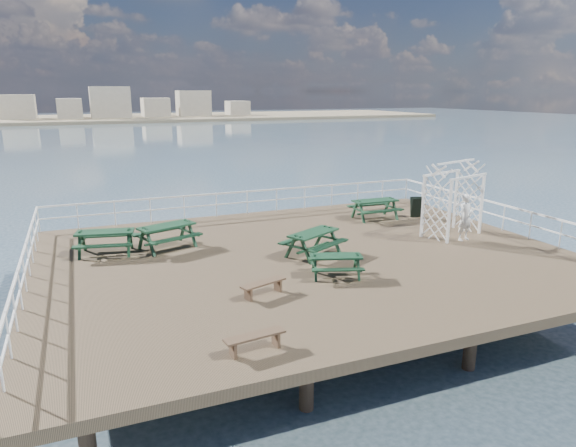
# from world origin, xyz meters

# --- Properties ---
(ground) EXTENTS (18.00, 14.00, 0.30)m
(ground) POSITION_xyz_m (0.00, 0.00, -0.15)
(ground) COLOR brown
(ground) RESTS_ON ground
(sea_backdrop) EXTENTS (300.00, 300.00, 9.20)m
(sea_backdrop) POSITION_xyz_m (12.54, 134.07, -0.51)
(sea_backdrop) COLOR #3A5261
(sea_backdrop) RESTS_ON ground
(railing) EXTENTS (17.77, 13.76, 1.10)m
(railing) POSITION_xyz_m (-0.07, 2.57, 0.87)
(railing) COLOR white
(railing) RESTS_ON ground
(picnic_table_a) EXTENTS (2.23, 1.94, 0.95)m
(picnic_table_a) POSITION_xyz_m (-6.51, 2.84, 0.61)
(picnic_table_a) COLOR #12321F
(picnic_table_a) RESTS_ON ground
(picnic_table_b) EXTENTS (2.46, 2.22, 0.99)m
(picnic_table_b) POSITION_xyz_m (-4.38, 2.74, 0.63)
(picnic_table_b) COLOR #12321F
(picnic_table_b) RESTS_ON ground
(picnic_table_c) EXTENTS (2.05, 1.67, 0.98)m
(picnic_table_c) POSITION_xyz_m (5.01, 3.73, 0.63)
(picnic_table_c) COLOR #12321F
(picnic_table_c) RESTS_ON ground
(picnic_table_d) EXTENTS (1.91, 1.72, 0.77)m
(picnic_table_d) POSITION_xyz_m (-0.05, -2.23, 0.49)
(picnic_table_d) COLOR #12321F
(picnic_table_d) RESTS_ON ground
(picnic_table_e) EXTENTS (2.49, 2.32, 0.96)m
(picnic_table_e) POSITION_xyz_m (0.20, -0.05, 0.62)
(picnic_table_e) COLOR #12321F
(picnic_table_e) RESTS_ON ground
(flat_bench_near) EXTENTS (1.43, 0.50, 0.40)m
(flat_bench_near) POSITION_xyz_m (-3.90, -5.80, 0.30)
(flat_bench_near) COLOR brown
(flat_bench_near) RESTS_ON ground
(flat_bench_far) EXTENTS (1.43, 0.76, 0.40)m
(flat_bench_far) POSITION_xyz_m (-2.65, -2.85, 0.30)
(flat_bench_far) COLOR brown
(flat_bench_far) RESTS_ON ground
(trellis_arbor) EXTENTS (2.65, 1.90, 2.97)m
(trellis_arbor) POSITION_xyz_m (6.38, 0.24, 1.32)
(trellis_arbor) COLOR white
(trellis_arbor) RESTS_ON ground
(sandwich_board) EXTENTS (0.67, 0.58, 0.93)m
(sandwich_board) POSITION_xyz_m (6.93, 3.24, 0.45)
(sandwich_board) COLOR black
(sandwich_board) RESTS_ON ground
(person) EXTENTS (0.70, 0.51, 1.78)m
(person) POSITION_xyz_m (6.38, -0.54, 0.89)
(person) COLOR white
(person) RESTS_ON ground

